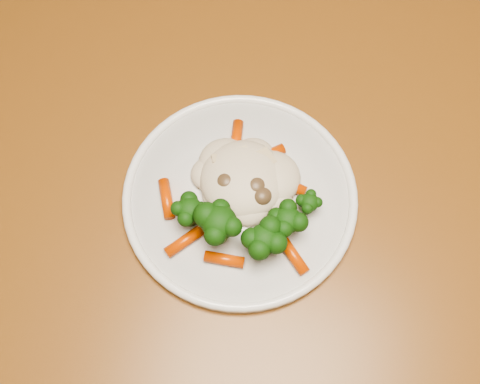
{
  "coord_description": "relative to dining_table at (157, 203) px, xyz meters",
  "views": [
    {
      "loc": [
        0.07,
        -0.21,
        1.35
      ],
      "look_at": [
        0.02,
        0.04,
        0.77
      ],
      "focal_mm": 45.0,
      "sensor_mm": 36.0,
      "label": 1
    }
  ],
  "objects": [
    {
      "name": "dining_table",
      "position": [
        0.0,
        0.0,
        0.0
      ],
      "size": [
        1.33,
        0.98,
        0.75
      ],
      "rotation": [
        0.0,
        0.0,
        -0.13
      ],
      "color": "brown",
      "rests_on": "ground"
    },
    {
      "name": "meal",
      "position": [
        0.12,
        -0.03,
        0.13
      ],
      "size": [
        0.18,
        0.17,
        0.05
      ],
      "color": "beige",
      "rests_on": "plate"
    },
    {
      "name": "plate",
      "position": [
        0.11,
        -0.01,
        0.1
      ],
      "size": [
        0.25,
        0.25,
        0.01
      ],
      "primitive_type": "cylinder",
      "color": "white",
      "rests_on": "dining_table"
    }
  ]
}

